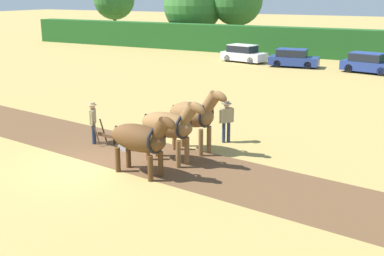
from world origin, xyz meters
name	(u,v)px	position (x,y,z in m)	size (l,w,h in m)	color
ground_plane	(89,165)	(0.00, 0.00, 0.00)	(240.00, 240.00, 0.00)	#A88E4C
plowed_furrow_strip	(98,144)	(-1.28, 2.13, 0.00)	(24.09, 3.49, 0.01)	brown
hedgerow	(321,43)	(0.00, 33.49, 1.37)	(69.53, 1.98, 2.74)	#1E511E
tree_left	(193,5)	(-16.06, 37.89, 4.52)	(6.75, 6.75, 7.90)	#423323
tree_center_left	(237,0)	(-11.18, 39.37, 5.17)	(5.89, 5.89, 8.12)	#423323
draft_horse_lead_left	(141,138)	(2.21, 0.13, 1.29)	(2.90, 1.25, 2.28)	#513319
draft_horse_lead_right	(169,125)	(2.42, 1.64, 1.41)	(2.90, 1.22, 2.49)	brown
draft_horse_trail_left	(194,115)	(2.62, 3.16, 1.48)	(2.72, 1.25, 2.62)	brown
plow	(115,141)	(-0.34, 2.01, 0.32)	(1.77, 0.55, 1.13)	#4C331E
farmer_at_plow	(93,119)	(-1.50, 2.15, 1.02)	(0.43, 0.58, 1.73)	#28334C
farmer_beside_team	(226,118)	(3.22, 4.86, 1.03)	(0.47, 0.54, 1.74)	#28334C
parked_car_far_left	(243,54)	(-5.25, 27.27, 0.73)	(4.19, 2.49, 1.52)	silver
parked_car_left	(293,58)	(-0.49, 26.49, 0.71)	(4.18, 2.20, 1.49)	navy
parked_car_center_left	(368,63)	(5.48, 26.20, 0.74)	(4.25, 2.47, 1.54)	navy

